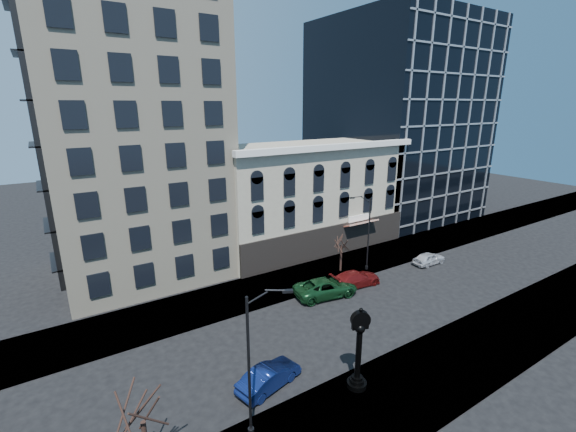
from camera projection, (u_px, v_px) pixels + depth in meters
ground at (294, 338)px, 28.10m from camera, size 160.00×160.00×0.00m
sidewalk_far at (245, 294)px, 34.55m from camera, size 160.00×6.00×0.12m
sidewalk_near at (373, 407)px, 21.61m from camera, size 160.00×6.00×0.12m
cream_tower at (124, 71)px, 34.82m from camera, size 15.90×15.40×42.50m
victorian_row at (305, 196)px, 45.50m from camera, size 22.60×11.19×12.50m
glass_office at (396, 121)px, 57.68m from camera, size 20.00×20.15×28.00m
street_clock at (359, 352)px, 22.46m from camera, size 1.19×1.19×5.27m
street_lamp_near at (260, 326)px, 18.11m from camera, size 2.01×1.07×8.29m
street_lamp_far at (364, 214)px, 37.85m from camera, size 1.92×1.01×7.90m
bare_tree_near at (141, 405)px, 15.40m from camera, size 3.63×3.63×6.23m
bare_tree_far at (342, 240)px, 38.34m from camera, size 2.57×2.57×4.41m
car_near_b at (269, 377)px, 23.05m from camera, size 4.50×2.50×1.40m
car_far_a at (326, 288)px, 34.09m from camera, size 6.12×3.58×1.60m
car_far_b at (356, 279)px, 36.03m from camera, size 5.14×2.47×1.44m
car_far_c at (429, 258)px, 40.96m from camera, size 3.87×1.64×1.30m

